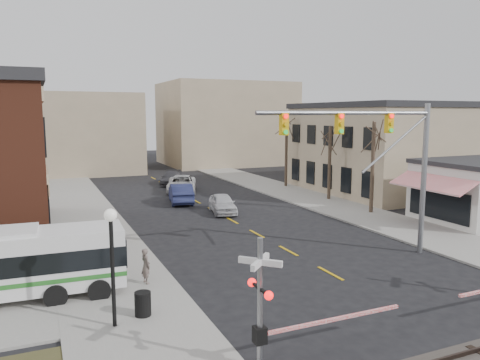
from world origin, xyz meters
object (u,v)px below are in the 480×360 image
object	(u,v)px
trash_bin	(143,304)
pedestrian_near	(146,266)
street_lamp	(112,243)
car_d	(171,178)
rr_crossing_west	(273,304)
car_a	(223,204)
traffic_signal_mast	(384,148)
pedestrian_far	(90,242)
car_b	(181,193)
car_c	(182,184)

from	to	relation	value
trash_bin	pedestrian_near	distance (m)	3.38
street_lamp	car_d	world-z (taller)	street_lamp
rr_crossing_west	trash_bin	size ratio (longest dim) A/B	6.31
rr_crossing_west	car_a	size ratio (longest dim) A/B	1.33
car_a	traffic_signal_mast	bearing A→B (deg)	-65.67
traffic_signal_mast	pedestrian_near	distance (m)	12.92
car_d	traffic_signal_mast	bearing A→B (deg)	-61.75
pedestrian_near	pedestrian_far	bearing A→B (deg)	8.21
car_d	pedestrian_far	bearing A→B (deg)	-91.97
trash_bin	car_d	xyz separation A→B (m)	(9.74, 31.69, 0.13)
street_lamp	car_b	size ratio (longest dim) A/B	0.83
car_b	pedestrian_near	xyz separation A→B (m)	(-6.91, -18.03, 0.07)
street_lamp	car_b	distance (m)	23.58
car_a	pedestrian_far	distance (m)	13.27
trash_bin	car_b	xyz separation A→B (m)	(7.74, 21.29, 0.27)
car_a	car_d	bearing A→B (deg)	100.02
traffic_signal_mast	car_a	bearing A→B (deg)	103.35
rr_crossing_west	trash_bin	bearing A→B (deg)	119.92
traffic_signal_mast	car_d	distance (m)	30.03
car_a	street_lamp	bearing A→B (deg)	-111.60
pedestrian_near	car_d	bearing A→B (deg)	-30.49
car_b	pedestrian_near	distance (m)	19.31
trash_bin	car_b	distance (m)	22.65
street_lamp	car_d	size ratio (longest dim) A/B	0.88
traffic_signal_mast	pedestrian_near	size ratio (longest dim) A/B	6.47
trash_bin	traffic_signal_mast	bearing A→B (deg)	9.95
car_d	pedestrian_far	size ratio (longest dim) A/B	2.73
pedestrian_far	trash_bin	bearing A→B (deg)	-136.53
car_b	pedestrian_near	size ratio (longest dim) A/B	3.24
trash_bin	pedestrian_far	xyz separation A→B (m)	(-1.00, 7.96, 0.43)
rr_crossing_west	pedestrian_near	xyz separation A→B (m)	(-1.98, 8.13, -1.07)
traffic_signal_mast	car_c	xyz separation A→B (m)	(-3.42, 24.25, -4.95)
traffic_signal_mast	trash_bin	distance (m)	13.96
street_lamp	car_c	xyz separation A→B (m)	(10.44, 26.95, -2.32)
street_lamp	trash_bin	world-z (taller)	street_lamp
car_a	car_d	size ratio (longest dim) A/B	0.89
street_lamp	car_c	bearing A→B (deg)	68.82
pedestrian_near	pedestrian_far	xyz separation A→B (m)	(-1.83, 4.70, 0.09)
car_c	pedestrian_far	xyz separation A→B (m)	(-10.35, -18.53, 0.20)
car_a	car_c	xyz separation A→B (m)	(-0.13, 10.40, 0.08)
traffic_signal_mast	trash_bin	xyz separation A→B (m)	(-12.77, -2.24, -5.18)
rr_crossing_west	pedestrian_near	size ratio (longest dim) A/B	3.61
pedestrian_far	car_b	bearing A→B (deg)	3.04
car_c	pedestrian_near	distance (m)	24.74
trash_bin	pedestrian_far	bearing A→B (deg)	97.17
car_a	pedestrian_far	bearing A→B (deg)	-131.24
car_a	pedestrian_near	size ratio (longest dim) A/B	2.71
traffic_signal_mast	pedestrian_far	world-z (taller)	traffic_signal_mast
car_b	pedestrian_near	world-z (taller)	pedestrian_near
car_c	traffic_signal_mast	bearing A→B (deg)	-63.34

